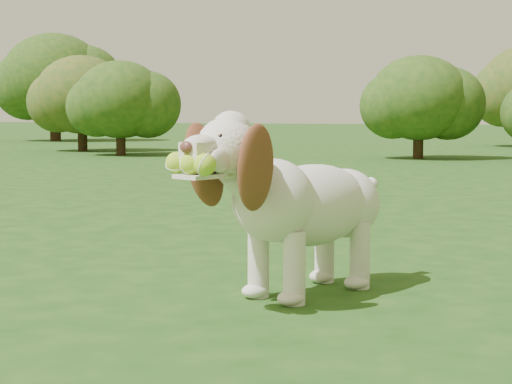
% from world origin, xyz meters
% --- Properties ---
extents(ground, '(80.00, 80.00, 0.00)m').
position_xyz_m(ground, '(0.00, 0.00, 0.00)').
color(ground, '#184012').
rests_on(ground, ground).
extents(dog, '(0.65, 1.02, 0.69)m').
position_xyz_m(dog, '(0.29, -0.60, 0.37)').
color(dog, silver).
rests_on(dog, ground).
extents(shrub_a, '(1.41, 1.41, 1.46)m').
position_xyz_m(shrub_a, '(-5.20, 8.14, 0.86)').
color(shrub_a, '#382314').
rests_on(shrub_a, ground).
extents(shrub_e, '(1.57, 1.57, 1.63)m').
position_xyz_m(shrub_e, '(-6.50, 9.17, 0.96)').
color(shrub_e, '#382314').
rests_on(shrub_e, ground).
extents(shrub_b, '(1.43, 1.43, 1.48)m').
position_xyz_m(shrub_b, '(-0.71, 8.72, 0.87)').
color(shrub_b, '#382314').
rests_on(shrub_b, ground).
extents(shrub_g, '(2.35, 2.35, 2.44)m').
position_xyz_m(shrub_g, '(-9.67, 13.27, 1.43)').
color(shrub_g, '#382314').
rests_on(shrub_g, ground).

